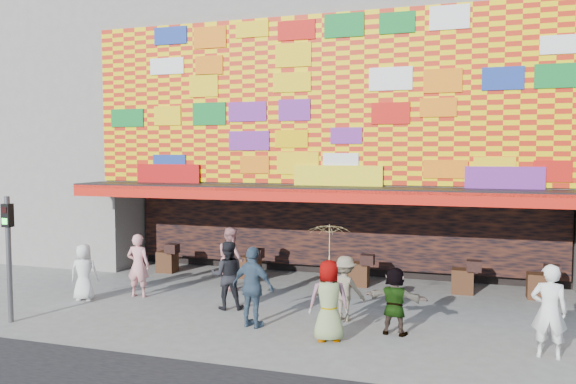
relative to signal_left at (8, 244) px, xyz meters
The scene contains 14 objects.
ground 6.64m from the signal_left, 13.61° to the left, with size 90.00×90.00×0.00m, color slate.
shop_building 11.98m from the signal_left, 57.35° to the left, with size 15.20×9.40×10.00m.
neighbor_left 12.40m from the signal_left, 125.59° to the left, with size 11.00×8.00×12.00m, color gray.
signal_left is the anchor object (origin of this frame).
ped_a 2.51m from the signal_left, 80.76° to the left, with size 0.75×0.49×1.53m, color silver.
ped_b 3.51m from the signal_left, 61.99° to the left, with size 0.64×0.42×1.77m, color pink.
ped_c 5.24m from the signal_left, 30.35° to the left, with size 0.85×0.66×1.75m, color black.
ped_d 8.02m from the signal_left, 18.63° to the left, with size 1.00×0.58×1.55m, color #7A6F58.
ped_e 5.86m from the signal_left, 13.79° to the left, with size 1.10×0.46×1.87m, color #394F65.
ped_f 9.05m from the signal_left, 11.83° to the left, with size 1.40×0.45×1.51m, color gray.
ped_g 7.63m from the signal_left, ahead, with size 0.85×0.55×1.74m, color gray.
ped_h 11.94m from the signal_left, ahead, with size 0.68×0.44×1.86m, color white.
ped_i 5.99m from the signal_left, 51.69° to the left, with size 0.89×0.69×1.83m, color tan.
parasol 7.57m from the signal_left, ahead, with size 1.01×1.03×1.77m.
Camera 1 is at (4.01, -11.97, 4.01)m, focal length 35.00 mm.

